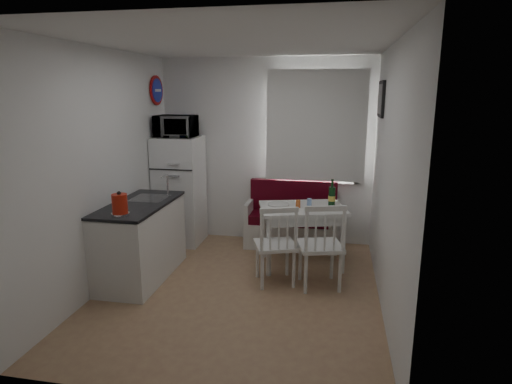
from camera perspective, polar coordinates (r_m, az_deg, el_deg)
floor at (r=4.83m, az=-2.27°, el=-13.00°), size 3.00×3.50×0.02m
ceiling at (r=4.36m, az=-2.60°, el=19.35°), size 3.00×3.50×0.02m
wall_back at (r=6.11m, az=1.32°, el=5.39°), size 3.00×0.02×2.60m
wall_front at (r=2.79m, az=-10.62°, el=-4.47°), size 3.00×0.02×2.60m
wall_left at (r=4.97m, az=-19.54°, el=2.80°), size 0.02×3.50×2.60m
wall_right at (r=4.33m, az=17.30°, el=1.51°), size 0.02×3.50×2.60m
window at (r=5.97m, az=8.00°, el=8.22°), size 1.22×0.06×1.47m
curtain at (r=5.89m, az=7.98°, el=8.65°), size 1.35×0.02×1.50m
kitchen_counter at (r=5.17m, az=-15.05°, el=-6.18°), size 0.62×1.32×1.16m
wall_sign at (r=6.18m, az=-13.06°, el=13.06°), size 0.03×0.40×0.40m
picture_frame at (r=5.34m, az=16.31°, el=11.82°), size 0.04×0.52×0.42m
bench at (r=6.04m, az=4.79°, el=-4.44°), size 1.28×0.49×0.92m
dining_table at (r=5.30m, az=6.18°, el=-2.86°), size 1.16×0.95×0.76m
chair_left at (r=4.72m, az=2.44°, el=-6.03°), size 0.55×0.55×0.50m
chair_right at (r=4.67m, az=8.55°, el=-6.01°), size 0.56×0.55×0.53m
fridge at (r=6.18m, az=-10.11°, el=0.21°), size 0.61×0.61×1.52m
microwave at (r=5.99m, az=-10.64°, el=8.61°), size 0.54×0.36×0.30m
kettle at (r=4.55m, az=-17.71°, el=-1.55°), size 0.19×0.19×0.25m
wine_bottle at (r=5.32m, az=10.10°, el=-0.09°), size 0.09×0.09×0.34m
drinking_glass_orange at (r=5.22m, az=5.62°, el=-1.58°), size 0.06×0.06×0.10m
drinking_glass_blue at (r=5.31m, az=7.12°, el=-1.37°), size 0.06×0.06×0.10m
plate at (r=5.32m, az=3.00°, el=-1.66°), size 0.27×0.27×0.02m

